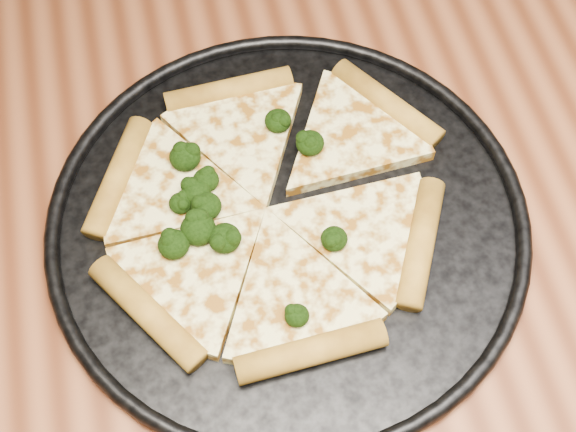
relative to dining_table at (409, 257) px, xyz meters
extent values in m
cube|color=brown|center=(0.00, 0.00, 0.07)|extent=(1.20, 0.90, 0.04)
cylinder|color=black|center=(-0.12, 0.01, 0.09)|extent=(0.40, 0.40, 0.01)
torus|color=black|center=(-0.12, 0.01, 0.10)|extent=(0.41, 0.41, 0.01)
cylinder|color=gold|center=(0.00, 0.11, 0.11)|extent=(0.08, 0.11, 0.02)
cylinder|color=gold|center=(-0.14, 0.15, 0.11)|extent=(0.12, 0.03, 0.02)
cylinder|color=gold|center=(-0.25, 0.08, 0.11)|extent=(0.07, 0.12, 0.02)
cylinder|color=gold|center=(-0.25, -0.05, 0.11)|extent=(0.08, 0.11, 0.02)
cylinder|color=gold|center=(-0.13, -0.11, 0.11)|extent=(0.12, 0.03, 0.02)
cylinder|color=gold|center=(-0.02, -0.04, 0.11)|extent=(0.07, 0.12, 0.02)
ellipsoid|color=black|center=(-0.19, 0.08, 0.12)|extent=(0.03, 0.03, 0.02)
ellipsoid|color=black|center=(-0.17, 0.00, 0.12)|extent=(0.03, 0.03, 0.02)
ellipsoid|color=black|center=(-0.19, 0.04, 0.12)|extent=(0.03, 0.03, 0.02)
ellipsoid|color=black|center=(-0.18, 0.03, 0.12)|extent=(0.03, 0.03, 0.02)
ellipsoid|color=black|center=(-0.09, -0.02, 0.12)|extent=(0.02, 0.02, 0.02)
ellipsoid|color=black|center=(-0.20, 0.04, 0.12)|extent=(0.02, 0.02, 0.01)
ellipsoid|color=black|center=(-0.11, 0.10, 0.12)|extent=(0.02, 0.02, 0.02)
ellipsoid|color=black|center=(-0.19, 0.01, 0.12)|extent=(0.03, 0.03, 0.02)
ellipsoid|color=black|center=(-0.17, 0.00, 0.12)|extent=(0.02, 0.02, 0.02)
ellipsoid|color=black|center=(-0.08, 0.07, 0.12)|extent=(0.03, 0.03, 0.02)
ellipsoid|color=black|center=(-0.22, 0.00, 0.12)|extent=(0.03, 0.03, 0.02)
ellipsoid|color=black|center=(-0.18, 0.06, 0.12)|extent=(0.02, 0.02, 0.02)
ellipsoid|color=black|center=(-0.13, -0.08, 0.12)|extent=(0.02, 0.02, 0.01)
camera|label=1|loc=(-0.19, -0.33, 0.70)|focal=50.80mm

